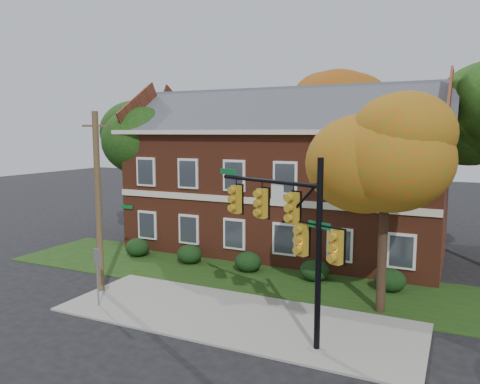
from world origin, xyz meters
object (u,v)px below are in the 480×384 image
at_px(hedge_far_right, 390,280).
at_px(utility_pole, 98,202).
at_px(hedge_far_left, 137,247).
at_px(tree_left_rear, 141,139).
at_px(sign_post, 97,268).
at_px(hedge_left, 190,254).
at_px(apartment_building, 284,168).
at_px(hedge_center, 248,262).
at_px(traffic_signal, 292,228).
at_px(hedge_right, 314,270).
at_px(tree_far_rear, 339,108).
at_px(tree_near_right, 392,144).

xyz_separation_m(hedge_far_right, utility_pole, (-11.68, -5.59, 3.54)).
relative_size(hedge_far_left, utility_pole, 0.17).
xyz_separation_m(tree_left_rear, sign_post, (6.23, -11.23, -5.02)).
bearing_deg(hedge_left, utility_pole, -101.92).
distance_m(tree_left_rear, utility_pole, 11.27).
bearing_deg(tree_left_rear, hedge_far_left, -56.58).
bearing_deg(apartment_building, hedge_center, -90.00).
height_order(apartment_building, hedge_far_left, apartment_building).
relative_size(traffic_signal, sign_post, 2.58).
distance_m(hedge_far_left, hedge_right, 10.50).
height_order(hedge_left, tree_far_rear, tree_far_rear).
relative_size(hedge_far_left, tree_left_rear, 0.16).
bearing_deg(tree_far_rear, sign_post, -103.49).
height_order(hedge_center, traffic_signal, traffic_signal).
distance_m(hedge_far_left, tree_far_rear, 17.61).
bearing_deg(traffic_signal, tree_near_right, 78.11).
relative_size(traffic_signal, utility_pole, 0.79).
bearing_deg(utility_pole, tree_near_right, 3.12).
height_order(hedge_left, traffic_signal, traffic_signal).
bearing_deg(hedge_left, hedge_far_left, 180.00).
bearing_deg(tree_near_right, sign_post, -158.36).
height_order(hedge_far_right, utility_pole, utility_pole).
xyz_separation_m(hedge_left, hedge_right, (7.00, 0.00, 0.00)).
relative_size(hedge_right, traffic_signal, 0.22).
bearing_deg(tree_far_rear, hedge_left, -110.29).
relative_size(hedge_left, tree_left_rear, 0.16).
height_order(apartment_building, hedge_left, apartment_building).
relative_size(hedge_far_right, tree_near_right, 0.16).
relative_size(apartment_building, utility_pole, 2.35).
height_order(tree_left_rear, sign_post, tree_left_rear).
xyz_separation_m(hedge_right, tree_near_right, (3.72, -2.83, 6.14)).
height_order(apartment_building, hedge_center, apartment_building).
distance_m(hedge_far_left, hedge_far_right, 14.00).
distance_m(apartment_building, hedge_left, 7.73).
relative_size(apartment_building, tree_far_rear, 1.63).
relative_size(apartment_building, hedge_right, 13.43).
bearing_deg(traffic_signal, hedge_far_left, 172.27).
relative_size(apartment_building, hedge_far_left, 13.43).
height_order(hedge_center, hedge_right, same).
relative_size(hedge_far_right, utility_pole, 0.17).
distance_m(tree_near_right, tree_left_rear, 18.33).
xyz_separation_m(apartment_building, sign_post, (-3.50, -12.34, -3.32)).
bearing_deg(apartment_building, hedge_far_right, -36.89).
bearing_deg(tree_far_rear, hedge_far_right, -66.63).
bearing_deg(tree_near_right, tree_left_rear, 157.64).
distance_m(tree_near_right, utility_pole, 12.49).
bearing_deg(sign_post, hedge_center, 75.42).
relative_size(hedge_left, sign_post, 0.57).
bearing_deg(apartment_building, sign_post, -105.83).
xyz_separation_m(hedge_center, sign_post, (-3.50, -7.09, 1.14)).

